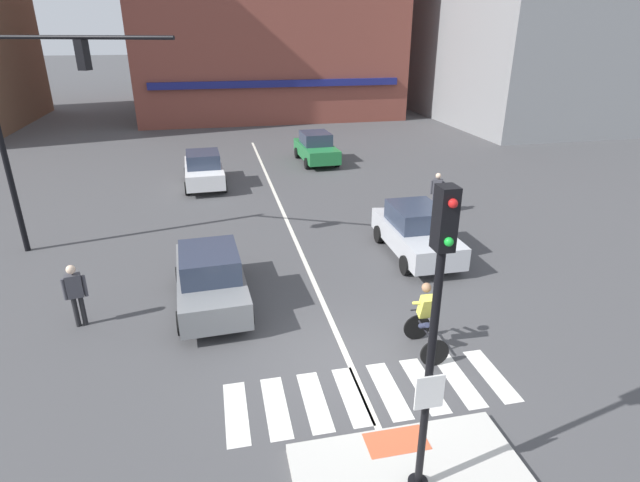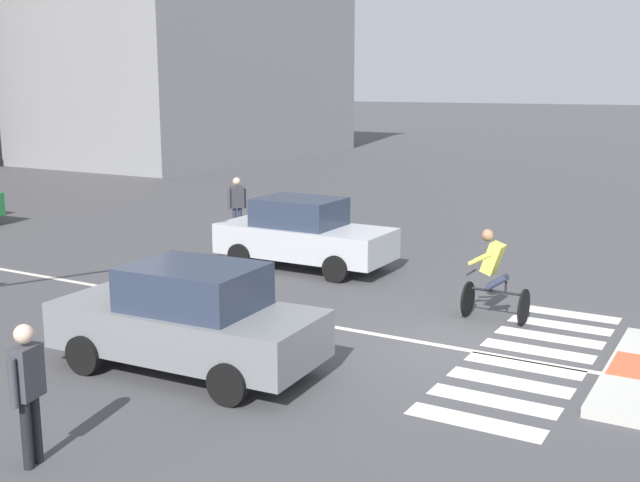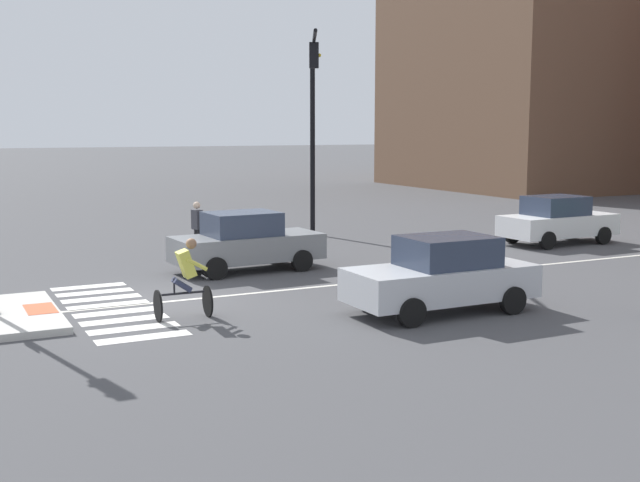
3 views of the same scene
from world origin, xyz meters
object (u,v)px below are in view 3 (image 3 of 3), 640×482
object	(u,v)px
car_silver_eastbound_mid	(442,275)
pedestrian_at_curb_left	(197,224)
traffic_light_mast	(313,108)
cyclist	(186,278)
car_white_westbound_distant	(557,220)
car_grey_westbound_near	(246,242)

from	to	relation	value
car_silver_eastbound_mid	pedestrian_at_curb_left	world-z (taller)	pedestrian_at_curb_left
traffic_light_mast	car_silver_eastbound_mid	size ratio (longest dim) A/B	1.69
car_silver_eastbound_mid	cyclist	size ratio (longest dim) A/B	2.44
car_silver_eastbound_mid	car_white_westbound_distant	bearing A→B (deg)	125.34
pedestrian_at_curb_left	traffic_light_mast	bearing A→B (deg)	109.05
cyclist	car_silver_eastbound_mid	bearing A→B (deg)	70.20
car_white_westbound_distant	pedestrian_at_curb_left	distance (m)	12.15
car_silver_eastbound_mid	car_white_westbound_distant	size ratio (longest dim) A/B	0.99
cyclist	pedestrian_at_curb_left	bearing A→B (deg)	160.56
cyclist	pedestrian_at_curb_left	xyz separation A→B (m)	(-7.97, 2.81, 0.11)
car_silver_eastbound_mid	pedestrian_at_curb_left	size ratio (longest dim) A/B	2.46
car_white_westbound_distant	cyclist	xyz separation A→B (m)	(4.87, -14.56, 0.06)
car_silver_eastbound_mid	car_grey_westbound_near	distance (m)	6.85
car_grey_westbound_near	cyclist	world-z (taller)	cyclist
pedestrian_at_curb_left	cyclist	bearing A→B (deg)	-19.44
car_grey_westbound_near	traffic_light_mast	bearing A→B (deg)	137.68
traffic_light_mast	cyclist	bearing A→B (deg)	-38.36
cyclist	car_white_westbound_distant	bearing A→B (deg)	108.49
car_silver_eastbound_mid	pedestrian_at_curb_left	bearing A→B (deg)	-166.86
cyclist	traffic_light_mast	bearing A→B (deg)	141.64
car_white_westbound_distant	pedestrian_at_curb_left	size ratio (longest dim) A/B	2.49
pedestrian_at_curb_left	car_silver_eastbound_mid	bearing A→B (deg)	13.14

